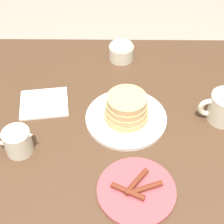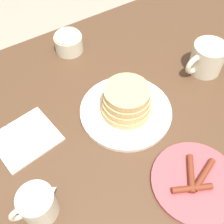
{
  "view_description": "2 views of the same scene",
  "coord_description": "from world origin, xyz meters",
  "px_view_note": "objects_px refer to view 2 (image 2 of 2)",
  "views": [
    {
      "loc": [
        0.07,
        0.67,
        1.47
      ],
      "look_at": [
        0.08,
        -0.03,
        0.75
      ],
      "focal_mm": 55.0,
      "sensor_mm": 36.0,
      "label": 1
    },
    {
      "loc": [
        0.3,
        0.32,
        1.32
      ],
      "look_at": [
        0.08,
        -0.03,
        0.75
      ],
      "focal_mm": 45.0,
      "sensor_mm": 36.0,
      "label": 2
    }
  ],
  "objects_px": {
    "side_plate_bacon": "(195,181)",
    "creamer_pitcher": "(38,204)",
    "coffee_mug": "(207,58)",
    "napkin": "(26,138)",
    "pancake_plate": "(126,105)",
    "sugar_bowl": "(68,41)"
  },
  "relations": [
    {
      "from": "coffee_mug",
      "to": "sugar_bowl",
      "type": "xyz_separation_m",
      "value": [
        0.3,
        -0.29,
        -0.01
      ]
    },
    {
      "from": "side_plate_bacon",
      "to": "pancake_plate",
      "type": "bearing_deg",
      "value": -85.09
    },
    {
      "from": "coffee_mug",
      "to": "creamer_pitcher",
      "type": "height_order",
      "value": "coffee_mug"
    },
    {
      "from": "side_plate_bacon",
      "to": "sugar_bowl",
      "type": "bearing_deg",
      "value": -86.52
    },
    {
      "from": "pancake_plate",
      "to": "coffee_mug",
      "type": "height_order",
      "value": "pancake_plate"
    },
    {
      "from": "coffee_mug",
      "to": "napkin",
      "type": "height_order",
      "value": "coffee_mug"
    },
    {
      "from": "side_plate_bacon",
      "to": "sugar_bowl",
      "type": "relative_size",
      "value": 2.28
    },
    {
      "from": "coffee_mug",
      "to": "sugar_bowl",
      "type": "distance_m",
      "value": 0.41
    },
    {
      "from": "pancake_plate",
      "to": "napkin",
      "type": "xyz_separation_m",
      "value": [
        0.25,
        -0.06,
        -0.03
      ]
    },
    {
      "from": "coffee_mug",
      "to": "creamer_pitcher",
      "type": "distance_m",
      "value": 0.59
    },
    {
      "from": "creamer_pitcher",
      "to": "napkin",
      "type": "distance_m",
      "value": 0.19
    },
    {
      "from": "pancake_plate",
      "to": "side_plate_bacon",
      "type": "bearing_deg",
      "value": 94.91
    },
    {
      "from": "coffee_mug",
      "to": "side_plate_bacon",
      "type": "bearing_deg",
      "value": 44.02
    },
    {
      "from": "creamer_pitcher",
      "to": "napkin",
      "type": "xyz_separation_m",
      "value": [
        -0.04,
        -0.18,
        -0.04
      ]
    },
    {
      "from": "pancake_plate",
      "to": "creamer_pitcher",
      "type": "bearing_deg",
      "value": 22.02
    },
    {
      "from": "napkin",
      "to": "coffee_mug",
      "type": "bearing_deg",
      "value": 174.24
    },
    {
      "from": "side_plate_bacon",
      "to": "creamer_pitcher",
      "type": "xyz_separation_m",
      "value": [
        0.31,
        -0.13,
        0.03
      ]
    },
    {
      "from": "side_plate_bacon",
      "to": "creamer_pitcher",
      "type": "distance_m",
      "value": 0.34
    },
    {
      "from": "pancake_plate",
      "to": "creamer_pitcher",
      "type": "xyz_separation_m",
      "value": [
        0.29,
        0.12,
        0.01
      ]
    },
    {
      "from": "pancake_plate",
      "to": "napkin",
      "type": "distance_m",
      "value": 0.26
    },
    {
      "from": "pancake_plate",
      "to": "creamer_pitcher",
      "type": "distance_m",
      "value": 0.32
    },
    {
      "from": "pancake_plate",
      "to": "side_plate_bacon",
      "type": "xyz_separation_m",
      "value": [
        -0.02,
        0.24,
        -0.03
      ]
    }
  ]
}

